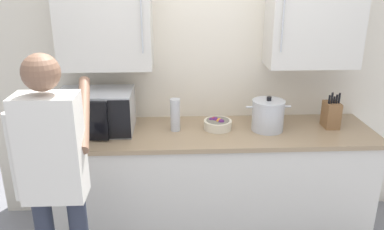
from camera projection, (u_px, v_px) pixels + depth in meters
back_wall_tiled at (208, 58)px, 3.16m from camera, size 3.64×0.44×2.59m
counter_unit at (210, 182)px, 3.17m from camera, size 2.55×0.68×0.90m
microwave_oven at (93, 112)px, 2.96m from camera, size 0.56×0.43×0.32m
thermos_flask at (175, 115)px, 2.98m from camera, size 0.08×0.08×0.26m
stock_pot at (268, 115)px, 3.00m from camera, size 0.35×0.25×0.27m
fruit_bowl at (218, 124)px, 3.04m from camera, size 0.22×0.22×0.09m
knife_block at (331, 114)px, 3.06m from camera, size 0.11×0.15×0.29m
person_figure at (54, 171)px, 2.19m from camera, size 0.44×0.64×1.67m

